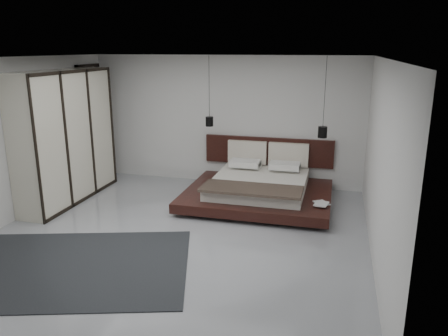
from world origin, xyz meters
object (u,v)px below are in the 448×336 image
(pendant_right, at_px, (323,132))
(wardrobe, at_px, (66,137))
(bed, at_px, (259,187))
(pendant_left, at_px, (209,121))
(rug, at_px, (73,267))
(lattice_screen, at_px, (92,123))

(pendant_right, distance_m, wardrobe, 4.99)
(bed, relative_size, pendant_right, 1.80)
(pendant_left, relative_size, pendant_right, 0.92)
(bed, relative_size, wardrobe, 1.07)
(wardrobe, bearing_deg, pendant_right, 14.80)
(bed, xyz_separation_m, rug, (-2.02, -3.34, -0.28))
(pendant_right, bearing_deg, wardrobe, -165.20)
(wardrobe, xyz_separation_m, rug, (1.66, -2.51, -1.27))
(lattice_screen, xyz_separation_m, wardrobe, (0.25, -1.38, -0.03))
(lattice_screen, distance_m, wardrobe, 1.40)
(pendant_right, xyz_separation_m, rug, (-3.16, -3.78, -1.36))
(pendant_right, bearing_deg, pendant_left, 180.00)
(bed, bearing_deg, lattice_screen, 172.14)
(lattice_screen, height_order, pendant_right, pendant_right)
(pendant_left, relative_size, wardrobe, 0.55)
(bed, bearing_deg, wardrobe, -167.22)
(lattice_screen, xyz_separation_m, pendant_right, (5.08, -0.10, 0.07))
(pendant_left, distance_m, wardrobe, 2.85)
(wardrobe, bearing_deg, pendant_left, 26.69)
(pendant_left, height_order, pendant_right, same)
(rug, bearing_deg, wardrobe, 123.52)
(pendant_right, bearing_deg, lattice_screen, 178.84)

